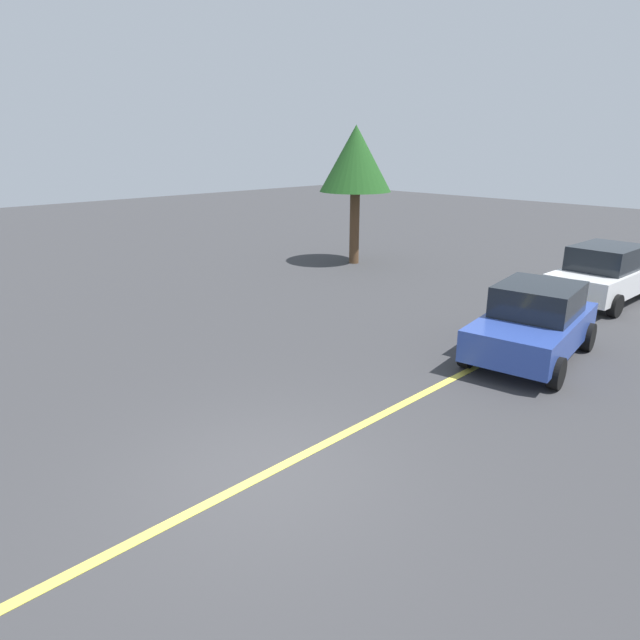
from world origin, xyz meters
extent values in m
plane|color=#38383A|center=(0.00, 0.00, 0.00)|extent=(80.00, 80.00, 0.00)
cube|color=#E0D14C|center=(3.00, 0.00, 0.01)|extent=(28.00, 0.16, 0.01)
cube|color=white|center=(13.03, 0.09, 0.66)|extent=(4.52, 1.92, 0.68)
cube|color=black|center=(12.81, 0.09, 1.34)|extent=(2.19, 1.63, 0.68)
cylinder|color=black|center=(14.58, 0.92, 0.32)|extent=(0.65, 0.24, 0.64)
cylinder|color=black|center=(11.54, 1.02, 0.32)|extent=(0.65, 0.24, 0.64)
cylinder|color=black|center=(11.48, -0.75, 0.32)|extent=(0.65, 0.24, 0.64)
cube|color=#2D479E|center=(6.97, -0.53, 0.65)|extent=(4.03, 2.34, 0.66)
cube|color=black|center=(7.16, -0.50, 1.30)|extent=(2.04, 1.83, 0.66)
cylinder|color=black|center=(5.82, -1.61, 0.32)|extent=(0.67, 0.31, 0.64)
cylinder|color=black|center=(5.55, 0.15, 0.32)|extent=(0.67, 0.31, 0.64)
cylinder|color=black|center=(8.38, -1.22, 0.32)|extent=(0.67, 0.31, 0.64)
cylinder|color=black|center=(8.11, 0.55, 0.32)|extent=(0.67, 0.31, 0.64)
cylinder|color=#513823|center=(11.64, 8.96, 1.38)|extent=(0.37, 0.37, 2.76)
cone|color=#1E4C1C|center=(11.64, 8.96, 3.95)|extent=(2.70, 2.70, 2.40)
camera|label=1|loc=(-4.17, -5.41, 4.51)|focal=30.88mm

